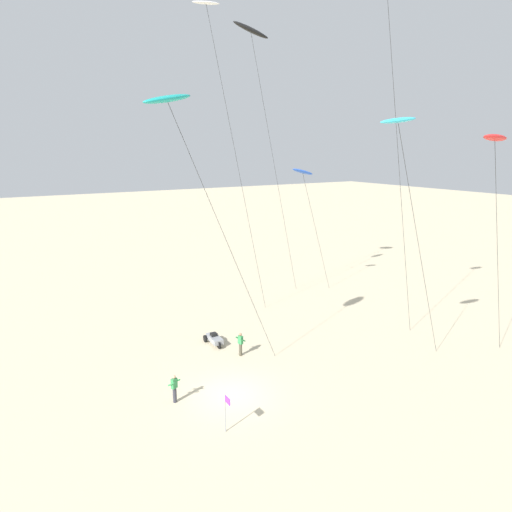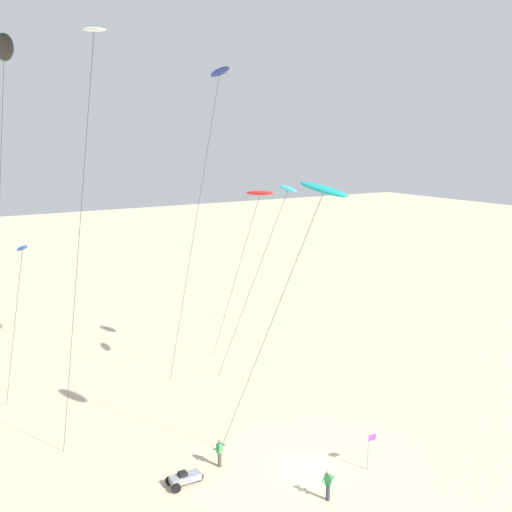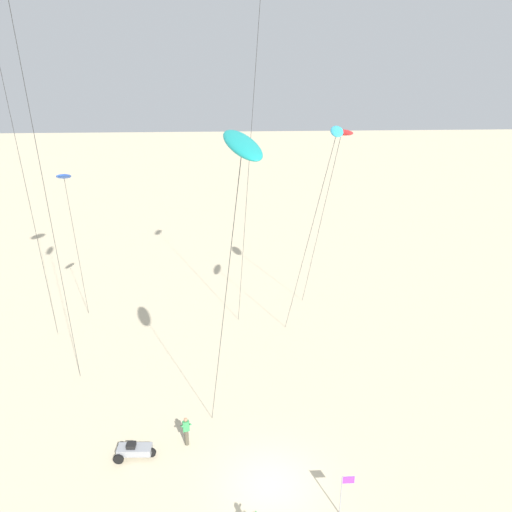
{
  "view_description": "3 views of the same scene",
  "coord_description": "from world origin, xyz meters",
  "px_view_note": "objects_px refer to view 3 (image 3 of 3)",
  "views": [
    {
      "loc": [
        20.56,
        -10.7,
        13.88
      ],
      "look_at": [
        -1.52,
        2.61,
        7.67
      ],
      "focal_mm": 31.06,
      "sensor_mm": 36.0,
      "label": 1
    },
    {
      "loc": [
        -20.08,
        -26.53,
        18.87
      ],
      "look_at": [
        -0.34,
        5.03,
        11.7
      ],
      "focal_mm": 44.14,
      "sensor_mm": 36.0,
      "label": 2
    },
    {
      "loc": [
        -1.79,
        -18.54,
        18.71
      ],
      "look_at": [
        -0.31,
        6.21,
        9.21
      ],
      "focal_mm": 35.69,
      "sensor_mm": 36.0,
      "label": 3
    }
  ],
  "objects_px": {
    "kite_flyer_nearest": "(186,430)",
    "kite_teal": "(242,148)",
    "marker_flag": "(345,487)",
    "kite_red": "(341,133)",
    "beach_buggy": "(134,450)",
    "kite_cyan": "(336,135)",
    "kite_blue": "(64,178)"
  },
  "relations": [
    {
      "from": "kite_flyer_nearest",
      "to": "kite_teal",
      "type": "bearing_deg",
      "value": -62.68
    },
    {
      "from": "kite_red",
      "to": "marker_flag",
      "type": "xyz_separation_m",
      "value": [
        -2.51,
        -15.84,
        -12.96
      ]
    },
    {
      "from": "kite_flyer_nearest",
      "to": "kite_blue",
      "type": "bearing_deg",
      "value": 125.73
    },
    {
      "from": "kite_cyan",
      "to": "kite_blue",
      "type": "distance_m",
      "value": 17.35
    },
    {
      "from": "kite_red",
      "to": "beach_buggy",
      "type": "height_order",
      "value": "kite_red"
    },
    {
      "from": "kite_blue",
      "to": "kite_teal",
      "type": "bearing_deg",
      "value": -56.91
    },
    {
      "from": "kite_cyan",
      "to": "kite_flyer_nearest",
      "type": "relative_size",
      "value": 9.35
    },
    {
      "from": "kite_cyan",
      "to": "kite_teal",
      "type": "height_order",
      "value": "kite_teal"
    },
    {
      "from": "kite_teal",
      "to": "kite_blue",
      "type": "bearing_deg",
      "value": 123.09
    },
    {
      "from": "marker_flag",
      "to": "kite_flyer_nearest",
      "type": "bearing_deg",
      "value": 146.29
    },
    {
      "from": "kite_cyan",
      "to": "beach_buggy",
      "type": "xyz_separation_m",
      "value": [
        -10.67,
        -5.78,
        -14.73
      ]
    },
    {
      "from": "beach_buggy",
      "to": "kite_cyan",
      "type": "bearing_deg",
      "value": 28.45
    },
    {
      "from": "kite_red",
      "to": "kite_blue",
      "type": "bearing_deg",
      "value": -179.76
    },
    {
      "from": "kite_flyer_nearest",
      "to": "marker_flag",
      "type": "bearing_deg",
      "value": -33.71
    },
    {
      "from": "kite_red",
      "to": "kite_blue",
      "type": "distance_m",
      "value": 17.78
    },
    {
      "from": "kite_cyan",
      "to": "kite_teal",
      "type": "distance_m",
      "value": 11.81
    },
    {
      "from": "kite_teal",
      "to": "kite_flyer_nearest",
      "type": "relative_size",
      "value": 10.03
    },
    {
      "from": "kite_cyan",
      "to": "beach_buggy",
      "type": "bearing_deg",
      "value": -151.55
    },
    {
      "from": "kite_cyan",
      "to": "kite_red",
      "type": "xyz_separation_m",
      "value": [
        1.63,
        6.01,
        -0.71
      ]
    },
    {
      "from": "kite_cyan",
      "to": "kite_red",
      "type": "bearing_deg",
      "value": 74.83
    },
    {
      "from": "kite_cyan",
      "to": "marker_flag",
      "type": "height_order",
      "value": "kite_cyan"
    },
    {
      "from": "kite_teal",
      "to": "kite_red",
      "type": "height_order",
      "value": "kite_teal"
    },
    {
      "from": "kite_teal",
      "to": "marker_flag",
      "type": "relative_size",
      "value": 7.98
    },
    {
      "from": "kite_flyer_nearest",
      "to": "kite_red",
      "type": "bearing_deg",
      "value": 48.73
    },
    {
      "from": "kite_flyer_nearest",
      "to": "marker_flag",
      "type": "height_order",
      "value": "marker_flag"
    },
    {
      "from": "kite_teal",
      "to": "kite_red",
      "type": "xyz_separation_m",
      "value": [
        6.85,
        16.54,
        -1.76
      ]
    },
    {
      "from": "kite_red",
      "to": "beach_buggy",
      "type": "relative_size",
      "value": 7.13
    },
    {
      "from": "kite_blue",
      "to": "kite_flyer_nearest",
      "type": "distance_m",
      "value": 17.37
    },
    {
      "from": "kite_red",
      "to": "beach_buggy",
      "type": "distance_m",
      "value": 22.06
    },
    {
      "from": "kite_cyan",
      "to": "marker_flag",
      "type": "xyz_separation_m",
      "value": [
        -0.88,
        -9.83,
        -13.67
      ]
    },
    {
      "from": "kite_flyer_nearest",
      "to": "beach_buggy",
      "type": "height_order",
      "value": "kite_flyer_nearest"
    },
    {
      "from": "marker_flag",
      "to": "beach_buggy",
      "type": "bearing_deg",
      "value": 157.52
    }
  ]
}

